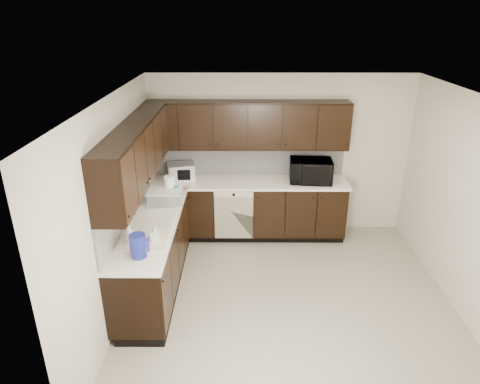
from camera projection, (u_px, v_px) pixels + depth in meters
name	position (u px, v px, depth m)	size (l,w,h in m)	color
floor	(288.00, 301.00, 5.30)	(4.00, 4.00, 0.00)	#9E9782
ceiling	(299.00, 99.00, 4.33)	(4.00, 4.00, 0.00)	white
wall_back	(279.00, 155.00, 6.66)	(4.00, 0.02, 2.50)	beige
wall_left	(116.00, 210.00, 4.83)	(0.02, 4.00, 2.50)	beige
wall_right	(471.00, 211.00, 4.81)	(0.02, 4.00, 2.50)	beige
wall_front	(324.00, 333.00, 2.98)	(4.00, 0.02, 2.50)	beige
lower_cabinets	(212.00, 229.00, 6.17)	(3.00, 2.80, 0.90)	black
countertop	(211.00, 197.00, 5.97)	(3.03, 2.83, 0.04)	white
backsplash	(197.00, 175.00, 6.07)	(3.00, 2.80, 0.48)	#B8B8B3
upper_cabinets	(203.00, 137.00, 5.73)	(3.00, 2.80, 0.70)	black
dishwasher	(234.00, 212.00, 6.39)	(0.58, 0.04, 0.78)	beige
sink	(147.00, 239.00, 4.96)	(0.54, 0.82, 0.42)	beige
microwave	(311.00, 171.00, 6.41)	(0.62, 0.42, 0.34)	black
soap_bottle_a	(155.00, 234.00, 4.74)	(0.09, 0.09, 0.20)	gray
soap_bottle_b	(129.00, 234.00, 4.70)	(0.09, 0.09, 0.24)	gray
toaster_oven	(181.00, 171.00, 6.52)	(0.40, 0.29, 0.25)	#B6B6B9
storage_bin	(164.00, 197.00, 5.73)	(0.44, 0.33, 0.17)	silver
blue_pitcher	(138.00, 246.00, 4.44)	(0.17, 0.17, 0.26)	#101B95
teal_tumbler	(176.00, 193.00, 5.82)	(0.09, 0.09, 0.19)	#0D9597
paper_towel_roll	(170.00, 187.00, 5.83)	(0.15, 0.15, 0.32)	white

